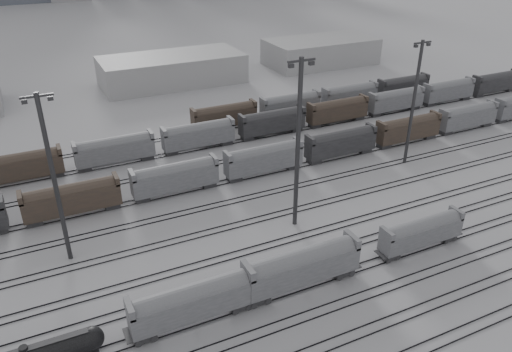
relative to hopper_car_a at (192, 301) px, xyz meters
name	(u,v)px	position (x,y,z in m)	size (l,w,h in m)	color
ground	(318,287)	(16.65, -1.00, -3.28)	(900.00, 900.00, 0.00)	#ACACB0
tracks	(259,221)	(16.65, 16.50, -3.20)	(220.00, 71.50, 0.16)	black
hopper_car_a	(192,301)	(0.00, 0.00, 0.00)	(14.87, 2.95, 5.32)	black
hopper_car_b	(302,265)	(14.66, 0.00, 0.20)	(15.77, 3.13, 5.64)	black
hopper_car_c	(421,231)	(34.35, 0.00, -0.33)	(13.35, 2.65, 4.78)	black
light_mast_b	(54,177)	(-11.49, 19.41, 9.58)	(3.88, 0.62, 24.24)	#323234
light_mast_c	(298,142)	(21.41, 13.53, 10.65)	(4.20, 0.67, 26.27)	#323234
light_mast_d	(414,101)	(51.76, 23.43, 9.30)	(3.80, 0.61, 23.73)	#323234
bg_string_near	(264,160)	(24.65, 31.00, -0.48)	(151.00, 3.00, 5.60)	slate
bg_string_mid	(272,123)	(34.65, 47.00, -0.48)	(151.00, 3.00, 5.60)	black
bg_string_far	(321,101)	(52.15, 55.00, -0.48)	(66.00, 3.00, 5.60)	#44362B
warehouse_mid	(172,70)	(26.65, 94.00, 0.72)	(40.00, 18.00, 8.00)	#99999B
warehouse_right	(321,52)	(76.65, 94.00, 0.72)	(35.00, 18.00, 8.00)	#99999B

